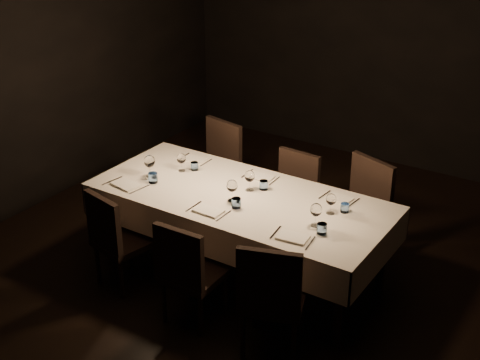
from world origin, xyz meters
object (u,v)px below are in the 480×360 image
Objects in this scene: chair_near_left at (115,236)px; chair_far_right at (361,208)px; dining_table at (240,203)px; chair_far_center at (293,194)px; chair_near_center at (188,269)px; chair_near_right at (271,294)px; chair_far_left at (216,165)px.

chair_near_left is 2.11m from chair_far_right.
chair_near_left reaches higher than dining_table.
chair_far_right reaches higher than chair_far_center.
chair_near_right reaches higher than chair_near_center.
chair_near_left is 0.91× the size of chair_far_left.
chair_near_right is at bearing -70.62° from chair_far_right.
chair_near_center is at bearing -88.57° from chair_far_center.
chair_far_right is (0.01, 1.51, 0.01)m from chair_near_right.
chair_far_left is at bearing -63.26° from chair_near_center.
chair_near_left is 0.81m from chair_near_center.
chair_far_left is at bearing 134.84° from dining_table.
chair_near_right is 1.07× the size of chair_far_center.
dining_table is at bearing -33.99° from chair_far_left.
dining_table is 0.77m from chair_far_center.
chair_near_center is (0.80, -0.08, 0.00)m from chair_near_left.
chair_far_right reaches higher than chair_far_left.
chair_far_right is at bearing 43.79° from dining_table.
chair_near_left is 1.00× the size of chair_far_center.
chair_far_left is (-0.87, 1.63, 0.04)m from chair_near_center.
chair_far_right is (0.72, 1.55, 0.04)m from chair_near_center.
chair_far_center is (0.92, -0.09, -0.04)m from chair_far_left.
dining_table is at bearing -64.36° from chair_near_right.
chair_near_center is at bearing -16.27° from chair_near_right.
chair_near_left is (-0.75, -0.72, -0.20)m from dining_table.
chair_far_center reaches higher than dining_table.
chair_near_center is at bearing -173.82° from chair_near_left.
chair_near_right is 2.25m from chair_far_left.
chair_far_center is at bearing 5.58° from chair_far_left.
chair_near_left is at bearing -116.33° from chair_far_right.
dining_table is at bearing -124.17° from chair_near_left.
chair_far_center is 0.67m from chair_far_right.
chair_near_right is (0.76, -0.77, -0.17)m from dining_table.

